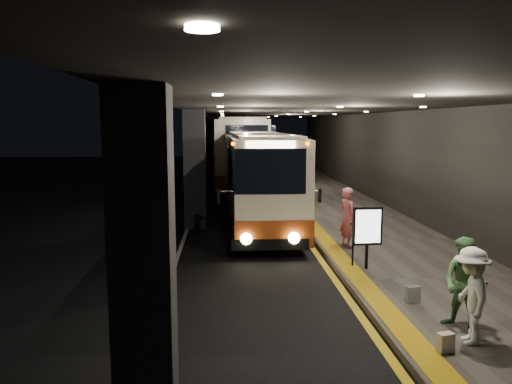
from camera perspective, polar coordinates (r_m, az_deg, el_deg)
name	(u,v)px	position (r m, az deg, el deg)	size (l,w,h in m)	color
ground	(238,254)	(15.15, -2.02, -7.07)	(90.00, 90.00, 0.00)	black
lane_line_white	(190,222)	(20.06, -7.58, -3.41)	(0.12, 50.00, 0.01)	silver
kerb_stripe_yellow	(293,221)	(20.20, 4.26, -3.28)	(0.18, 50.00, 0.01)	gold
sidewalk	(352,218)	(20.65, 10.88, -2.96)	(4.50, 50.00, 0.15)	#514C44
tactile_strip	(305,217)	(20.25, 5.67, -2.84)	(0.50, 50.00, 0.01)	gold
terminal_wall	(409,146)	(21.00, 17.07, 5.05)	(0.10, 50.00, 6.00)	black
support_columns	(195,169)	(18.74, -6.99, 2.59)	(0.80, 24.80, 4.40)	black
canopy	(298,105)	(19.86, 4.84, 9.85)	(9.00, 50.00, 0.40)	black
coach_main	(257,182)	(19.31, 0.17, 1.16)	(2.54, 11.08, 3.43)	beige
coach_second	(245,155)	(30.44, -1.26, 4.21)	(3.46, 13.15, 4.09)	beige
coach_third	(240,146)	(44.54, -1.85, 5.30)	(3.16, 12.83, 4.00)	beige
passenger_boarding	(348,217)	(15.40, 10.45, -2.88)	(0.67, 0.44, 1.83)	#BE5863
passenger_waiting_green	(465,284)	(9.92, 22.79, -9.71)	(0.83, 0.52, 1.72)	#43733F
passenger_waiting_white	(471,296)	(9.41, 23.34, -10.81)	(1.09, 0.50, 1.68)	white
bag_polka	(413,295)	(11.18, 17.50, -11.12)	(0.30, 0.13, 0.36)	black
bag_plain	(445,343)	(9.13, 20.83, -15.79)	(0.26, 0.15, 0.33)	silver
info_sign	(367,227)	(13.17, 12.62, -3.97)	(0.77, 0.15, 1.63)	black
stanchion_post	(353,245)	(13.46, 11.02, -5.96)	(0.05, 0.05, 1.14)	black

